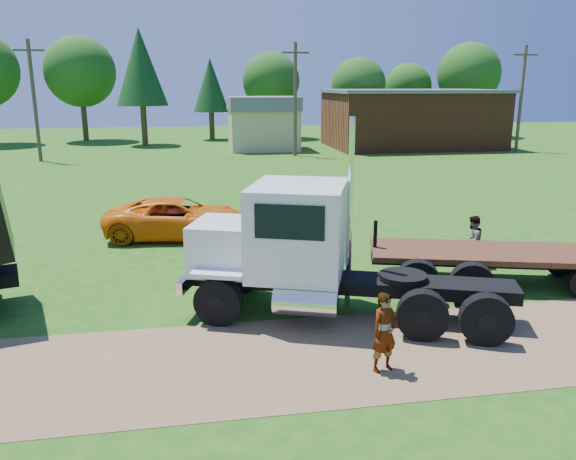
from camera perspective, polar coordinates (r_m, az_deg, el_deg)
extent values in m
plane|color=#194F11|center=(12.61, 2.96, -12.74)|extent=(140.00, 140.00, 0.00)
cube|color=brown|center=(12.61, 2.96, -12.71)|extent=(120.00, 4.20, 0.01)
cube|color=black|center=(14.48, 6.38, -5.34)|extent=(8.04, 3.74, 0.33)
cylinder|color=black|center=(14.03, -7.07, -7.22)|extent=(1.26, 0.76, 1.20)
cylinder|color=black|center=(14.03, -7.07, -7.22)|extent=(0.53, 0.52, 0.42)
cylinder|color=black|center=(16.13, -4.66, -4.20)|extent=(1.26, 0.76, 1.20)
cylinder|color=black|center=(16.13, -4.66, -4.20)|extent=(0.53, 0.52, 0.42)
cylinder|color=black|center=(13.51, 13.49, -8.42)|extent=(1.26, 0.76, 1.20)
cylinder|color=black|center=(13.51, 13.49, -8.42)|extent=(0.53, 0.52, 0.42)
cylinder|color=black|center=(15.68, 13.03, -5.11)|extent=(1.26, 0.76, 1.20)
cylinder|color=black|center=(15.68, 13.03, -5.11)|extent=(0.53, 0.52, 0.42)
cylinder|color=black|center=(13.68, 19.48, -8.57)|extent=(1.26, 0.76, 1.20)
cylinder|color=black|center=(13.68, 19.48, -8.57)|extent=(0.53, 0.52, 0.42)
cylinder|color=black|center=(15.83, 18.17, -5.29)|extent=(1.26, 0.76, 1.20)
cylinder|color=black|center=(15.83, 18.17, -5.29)|extent=(0.53, 0.52, 0.42)
cube|color=silver|center=(14.72, -5.68, -1.64)|extent=(2.47, 2.41, 1.31)
cube|color=silver|center=(15.02, -9.28, -1.64)|extent=(0.64, 1.57, 1.09)
cube|color=silver|center=(15.27, -9.36, -4.38)|extent=(1.00, 2.41, 0.33)
cube|color=silver|center=(14.21, 1.05, 0.12)|extent=(3.04, 3.24, 2.29)
cube|color=black|center=(14.31, -3.39, 2.22)|extent=(0.79, 2.07, 0.93)
cube|color=black|center=(12.83, 0.14, 0.79)|extent=(1.55, 0.59, 0.82)
cube|color=black|center=(15.38, 1.82, 3.10)|extent=(1.55, 0.59, 0.82)
cube|color=silver|center=(13.79, -7.16, -4.48)|extent=(1.40, 0.90, 0.11)
cube|color=silver|center=(15.92, -4.72, -1.79)|extent=(1.40, 0.90, 0.11)
cylinder|color=silver|center=(13.44, 1.80, -7.36)|extent=(1.66, 1.13, 0.65)
cylinder|color=silver|center=(14.60, 6.29, 1.52)|extent=(0.20, 0.20, 5.01)
cylinder|color=black|center=(14.39, 11.62, -4.63)|extent=(1.53, 1.53, 0.13)
imported|color=orange|center=(22.06, -11.06, 1.19)|extent=(5.85, 3.29, 1.54)
cube|color=#3D1D13|center=(17.69, 20.25, -2.21)|extent=(7.53, 4.03, 0.16)
cube|color=black|center=(17.75, 20.18, -2.90)|extent=(7.19, 2.82, 0.23)
cylinder|color=black|center=(16.52, 13.27, -4.65)|extent=(0.94, 0.50, 0.90)
cylinder|color=black|center=(18.30, 12.55, -2.71)|extent=(0.94, 0.50, 0.90)
cylinder|color=black|center=(19.37, 25.92, -2.90)|extent=(0.94, 0.50, 0.90)
cube|color=black|center=(17.02, 8.86, -0.52)|extent=(0.13, 0.13, 0.90)
imported|color=#999999|center=(11.85, 9.79, -10.24)|extent=(0.72, 0.59, 1.71)
imported|color=#999999|center=(19.22, 18.21, -1.06)|extent=(1.03, 0.99, 1.68)
cube|color=brown|center=(55.00, 12.37, 10.86)|extent=(15.00, 10.00, 5.00)
cube|color=slate|center=(54.90, 12.52, 13.62)|extent=(15.40, 10.40, 0.30)
cube|color=tan|center=(51.49, -2.52, 10.16)|extent=(6.00, 5.00, 3.60)
cube|color=slate|center=(51.36, -2.55, 12.72)|extent=(6.20, 5.40, 1.20)
cylinder|color=#4B3A2A|center=(47.34, -24.36, 11.80)|extent=(0.28, 0.28, 9.00)
cube|color=#4B3A2A|center=(47.39, -24.85, 16.25)|extent=(2.20, 0.14, 0.14)
cylinder|color=#4B3A2A|center=(46.72, 0.75, 13.04)|extent=(0.28, 0.28, 9.00)
cube|color=#4B3A2A|center=(46.76, 0.76, 17.57)|extent=(2.20, 0.14, 0.14)
cylinder|color=#4B3A2A|center=(54.07, 22.59, 12.17)|extent=(0.28, 0.28, 9.00)
cube|color=#4B3A2A|center=(54.11, 22.98, 16.07)|extent=(2.20, 0.14, 0.14)
cylinder|color=#322614|center=(63.14, -19.94, 10.22)|extent=(0.56, 0.56, 3.77)
sphere|color=#1B4B12|center=(63.03, -20.36, 14.85)|extent=(7.11, 7.11, 7.11)
cylinder|color=#322614|center=(61.46, -7.74, 10.48)|extent=(0.56, 0.56, 2.97)
cone|color=#0F3417|center=(61.31, -7.88, 14.40)|extent=(3.74, 3.74, 5.52)
cylinder|color=#322614|center=(62.81, -1.69, 10.83)|extent=(0.56, 0.56, 3.28)
sphere|color=#1B4B12|center=(62.67, -1.72, 14.89)|extent=(6.19, 6.19, 6.19)
cylinder|color=#322614|center=(62.69, 7.05, 10.62)|extent=(0.56, 0.56, 3.07)
sphere|color=#1B4B12|center=(62.55, 7.17, 14.43)|extent=(5.79, 5.79, 5.79)
cylinder|color=#322614|center=(68.17, 17.57, 10.64)|extent=(0.56, 0.56, 3.68)
sphere|color=#1B4B12|center=(68.06, 17.90, 14.83)|extent=(6.95, 6.95, 6.95)
cylinder|color=#322614|center=(56.82, -14.40, 10.27)|extent=(0.56, 0.56, 3.84)
cone|color=#0F3417|center=(56.71, -14.76, 15.74)|extent=(4.83, 4.83, 7.13)
cylinder|color=#322614|center=(69.33, 11.90, 10.73)|extent=(0.56, 0.56, 2.92)
sphere|color=#1B4B12|center=(69.20, 12.07, 14.00)|extent=(5.50, 5.50, 5.50)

